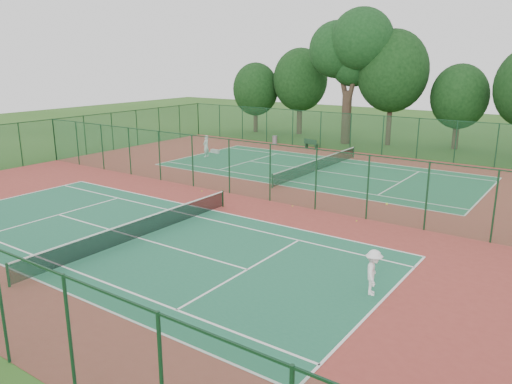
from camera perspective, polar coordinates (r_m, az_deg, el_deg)
ground at (r=30.89m, az=-0.79°, el=-0.57°), size 120.00×120.00×0.00m
red_pad at (r=30.89m, az=-0.79°, el=-0.56°), size 40.00×36.00×0.01m
court_near at (r=24.51m, az=-13.23°, el=-5.15°), size 23.77×10.97×0.01m
court_far at (r=38.33m, az=7.11°, el=2.42°), size 23.77×10.97×0.01m
fence_north at (r=46.05m, az=12.50°, el=6.50°), size 40.00×0.09×3.50m
fence_west at (r=45.00m, az=-22.04°, el=5.57°), size 0.09×36.00×3.50m
fence_divider at (r=30.47m, az=-0.80°, el=2.62°), size 40.00×0.09×3.50m
tennis_net_near at (r=24.34m, az=-13.31°, el=-3.98°), size 0.10×12.90×0.97m
tennis_net_far at (r=38.22m, az=7.14°, el=3.20°), size 0.10×12.90×0.97m
player_near at (r=18.61m, az=13.25°, el=-8.94°), size 0.97×1.25×1.70m
player_far at (r=43.54m, az=-5.73°, el=5.23°), size 0.54×0.74×1.86m
trash_bin at (r=49.77m, az=2.16°, el=5.93°), size 0.51×0.51×0.88m
bench at (r=47.75m, az=6.30°, el=5.50°), size 1.53×0.66×0.91m
kit_bag at (r=45.41m, az=-4.69°, el=4.66°), size 0.89×0.39×0.32m
stray_ball_a at (r=26.77m, az=11.42°, el=-3.25°), size 0.07×0.07×0.07m
stray_ball_b at (r=28.92m, az=4.20°, el=-1.60°), size 0.07×0.07×0.07m
stray_ball_c at (r=32.25m, az=-6.20°, el=0.10°), size 0.08×0.08×0.08m
big_tree at (r=50.87m, az=10.81°, el=15.78°), size 8.46×6.19×12.99m
evergreen_row at (r=51.92m, az=15.60°, el=5.27°), size 39.00×5.00×12.00m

